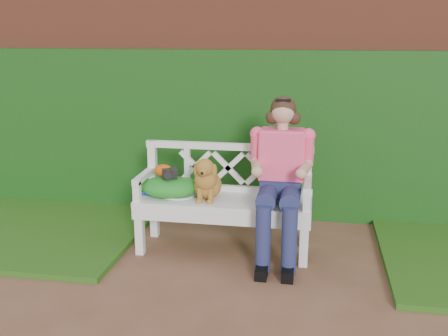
# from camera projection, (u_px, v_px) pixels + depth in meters

# --- Properties ---
(ground) EXTENTS (60.00, 60.00, 0.00)m
(ground) POSITION_uv_depth(u_px,v_px,m) (241.00, 290.00, 3.91)
(ground) COLOR brown
(brick_wall) EXTENTS (10.00, 0.30, 2.20)m
(brick_wall) POSITION_uv_depth(u_px,v_px,m) (268.00, 108.00, 5.44)
(brick_wall) COLOR brown
(brick_wall) RESTS_ON ground
(ivy_hedge) EXTENTS (10.00, 0.18, 1.70)m
(ivy_hedge) POSITION_uv_depth(u_px,v_px,m) (266.00, 136.00, 5.30)
(ivy_hedge) COLOR #1A5015
(ivy_hedge) RESTS_ON ground
(grass_left) EXTENTS (2.60, 2.00, 0.05)m
(grass_left) POSITION_uv_depth(u_px,v_px,m) (14.00, 225.00, 5.17)
(grass_left) COLOR #234617
(grass_left) RESTS_ON ground
(garden_bench) EXTENTS (1.65, 0.81, 0.48)m
(garden_bench) POSITION_uv_depth(u_px,v_px,m) (224.00, 224.00, 4.58)
(garden_bench) COLOR white
(garden_bench) RESTS_ON ground
(seated_woman) EXTENTS (0.71, 0.85, 1.33)m
(seated_woman) POSITION_uv_depth(u_px,v_px,m) (281.00, 181.00, 4.37)
(seated_woman) COLOR #DE4845
(seated_woman) RESTS_ON ground
(dog) EXTENTS (0.26, 0.35, 0.38)m
(dog) POSITION_uv_depth(u_px,v_px,m) (207.00, 178.00, 4.45)
(dog) COLOR #AC7C3B
(dog) RESTS_ON garden_bench
(tennis_racket) EXTENTS (0.56, 0.30, 0.03)m
(tennis_racket) POSITION_uv_depth(u_px,v_px,m) (175.00, 196.00, 4.55)
(tennis_racket) COLOR silver
(tennis_racket) RESTS_ON garden_bench
(green_bag) EXTENTS (0.61, 0.55, 0.17)m
(green_bag) POSITION_uv_depth(u_px,v_px,m) (169.00, 186.00, 4.56)
(green_bag) COLOR #297737
(green_bag) RESTS_ON garden_bench
(camera_item) EXTENTS (0.15, 0.13, 0.09)m
(camera_item) POSITION_uv_depth(u_px,v_px,m) (170.00, 173.00, 4.51)
(camera_item) COLOR black
(camera_item) RESTS_ON green_bag
(baseball_glove) EXTENTS (0.19, 0.15, 0.11)m
(baseball_glove) POSITION_uv_depth(u_px,v_px,m) (164.00, 170.00, 4.55)
(baseball_glove) COLOR #BB4A0C
(baseball_glove) RESTS_ON green_bag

